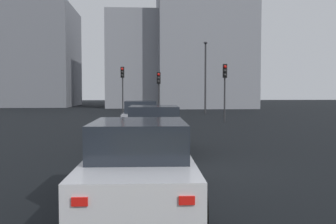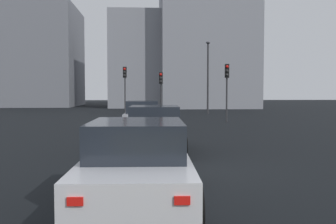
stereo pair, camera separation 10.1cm
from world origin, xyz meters
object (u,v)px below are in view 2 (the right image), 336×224
car_white_right_third (137,163)px  car_black_right_second (155,129)px  traffic_light_near_left (125,81)px  car_silver_right_lead (142,116)px  traffic_light_near_right (161,85)px  traffic_light_far_left (227,80)px  street_lamp_kerbside (208,71)px

car_white_right_third → car_black_right_second: bearing=-2.8°
traffic_light_near_left → car_silver_right_lead: bearing=15.7°
car_silver_right_lead → car_black_right_second: car_black_right_second is taller
traffic_light_near_left → traffic_light_near_right: bearing=58.6°
car_silver_right_lead → traffic_light_near_right: (9.58, -1.36, 1.79)m
car_black_right_second → traffic_light_far_left: (12.06, -5.03, 2.01)m
car_silver_right_lead → car_white_right_third: bearing=-179.0°
car_silver_right_lead → street_lamp_kerbside: 15.92m
car_white_right_third → traffic_light_near_left: 25.66m
traffic_light_near_left → traffic_light_near_right: 3.79m
traffic_light_far_left → car_silver_right_lead: bearing=-41.3°
car_silver_right_lead → street_lamp_kerbside: street_lamp_kerbside is taller
traffic_light_near_right → traffic_light_far_left: bearing=47.9°
traffic_light_near_right → street_lamp_kerbside: 6.75m
street_lamp_kerbside → traffic_light_far_left: bearing=178.3°
car_white_right_third → street_lamp_kerbside: size_ratio=0.74×
car_white_right_third → traffic_light_near_right: size_ratio=1.37×
traffic_light_far_left → car_black_right_second: bearing=-15.1°
car_black_right_second → traffic_light_far_left: traffic_light_far_left is taller
car_white_right_third → street_lamp_kerbside: 28.77m
car_silver_right_lead → traffic_light_near_right: 9.84m
car_black_right_second → traffic_light_near_right: 16.95m
car_white_right_third → traffic_light_far_left: traffic_light_far_left is taller
car_silver_right_lead → traffic_light_near_right: size_ratio=1.18×
traffic_light_near_left → traffic_light_far_left: 10.06m
car_silver_right_lead → car_white_right_third: 13.52m
traffic_light_near_left → street_lamp_kerbside: bearing=117.2°
car_white_right_third → traffic_light_far_left: size_ratio=1.26×
car_black_right_second → street_lamp_kerbside: bearing=-11.8°
traffic_light_near_left → traffic_light_near_right: traffic_light_near_left is taller
car_white_right_third → traffic_light_near_right: (23.10, -1.35, 1.80)m
car_white_right_third → traffic_light_near_left: size_ratio=1.18×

